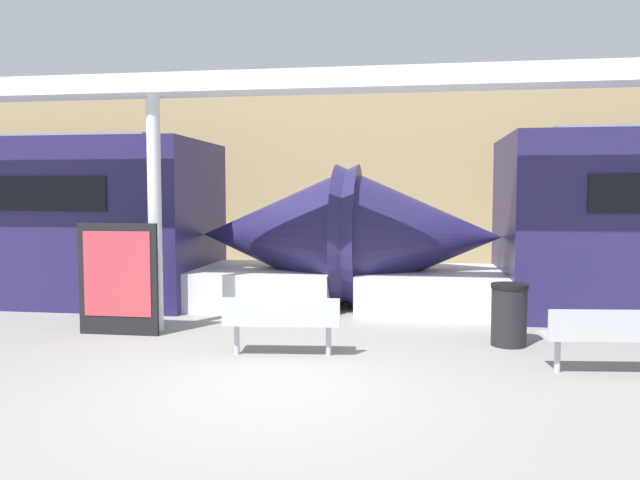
{
  "coord_description": "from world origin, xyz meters",
  "views": [
    {
      "loc": [
        1.48,
        -6.34,
        2.07
      ],
      "look_at": [
        0.12,
        2.83,
        1.4
      ],
      "focal_mm": 35.0,
      "sensor_mm": 36.0,
      "label": 1
    }
  ],
  "objects_px": {
    "poster_board": "(118,279)",
    "support_column_near": "(155,214)",
    "trash_bin": "(509,315)",
    "bench_near": "(282,319)",
    "bench_far": "(624,333)"
  },
  "relations": [
    {
      "from": "trash_bin",
      "to": "poster_board",
      "type": "distance_m",
      "value": 5.64
    },
    {
      "from": "bench_near",
      "to": "trash_bin",
      "type": "distance_m",
      "value": 3.14
    },
    {
      "from": "trash_bin",
      "to": "poster_board",
      "type": "xyz_separation_m",
      "value": [
        -5.62,
        -0.17,
        0.41
      ]
    },
    {
      "from": "poster_board",
      "to": "support_column_near",
      "type": "distance_m",
      "value": 1.1
    },
    {
      "from": "bench_far",
      "to": "bench_near",
      "type": "bearing_deg",
      "value": 170.49
    },
    {
      "from": "bench_far",
      "to": "trash_bin",
      "type": "relative_size",
      "value": 2.16
    },
    {
      "from": "bench_far",
      "to": "trash_bin",
      "type": "xyz_separation_m",
      "value": [
        -1.1,
        1.25,
        -0.05
      ]
    },
    {
      "from": "poster_board",
      "to": "trash_bin",
      "type": "bearing_deg",
      "value": 1.69
    },
    {
      "from": "bench_far",
      "to": "poster_board",
      "type": "height_order",
      "value": "poster_board"
    },
    {
      "from": "bench_near",
      "to": "trash_bin",
      "type": "bearing_deg",
      "value": 13.63
    },
    {
      "from": "bench_far",
      "to": "trash_bin",
      "type": "distance_m",
      "value": 1.66
    },
    {
      "from": "trash_bin",
      "to": "support_column_near",
      "type": "xyz_separation_m",
      "value": [
        -5.19,
        0.2,
        1.35
      ]
    },
    {
      "from": "bench_far",
      "to": "poster_board",
      "type": "bearing_deg",
      "value": 164.46
    },
    {
      "from": "bench_near",
      "to": "trash_bin",
      "type": "height_order",
      "value": "trash_bin"
    },
    {
      "from": "bench_far",
      "to": "support_column_near",
      "type": "height_order",
      "value": "support_column_near"
    }
  ]
}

